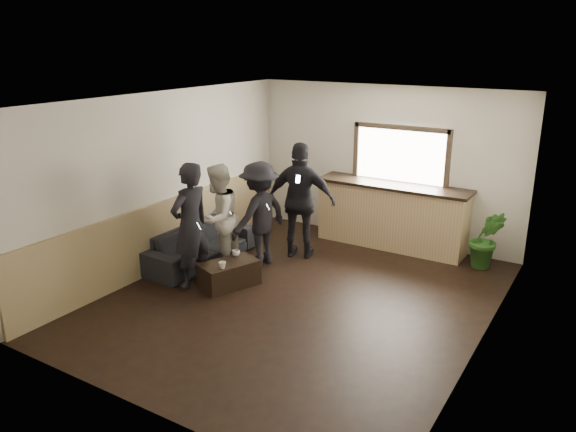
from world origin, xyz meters
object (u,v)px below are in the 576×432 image
Objects in this scene: person_c at (259,214)px; person_d at (301,201)px; bar_counter at (392,212)px; sofa at (199,245)px; coffee_table at (229,274)px; person_b at (218,218)px; person_a at (190,225)px; potted_plant at (487,239)px; cup_a at (236,253)px; cup_b at (222,265)px.

person_d is (0.40, 0.64, 0.12)m from person_c.
sofa is at bearing -135.35° from bar_counter.
bar_counter is 3.16× the size of coffee_table.
person_b is (0.45, -0.03, 0.56)m from sofa.
bar_counter is 1.58× the size of person_c.
sofa is at bearing 22.51° from person_d.
coffee_table is at bearing 38.88° from person_b.
coffee_table is 0.45× the size of person_a.
potted_plant is 0.57× the size of person_b.
potted_plant is at bearing 111.30° from person_b.
bar_counter is 3.69m from person_a.
person_a is 2.02m from person_d.
sofa is at bearing -104.66° from person_b.
person_d is (-1.12, -1.28, 0.34)m from bar_counter.
person_a reaches higher than person_c.
person_d is at bearing -47.71° from sofa.
coffee_table is at bearing -116.20° from bar_counter.
cup_a is 0.84m from person_a.
sofa is at bearing -51.65° from person_c.
coffee_table is at bearing -77.40° from cup_a.
person_d is at bearing 132.96° from person_b.
cup_a is at bearing 14.13° from person_c.
coffee_table is 0.93m from person_a.
sofa is 1.20× the size of person_b.
person_d reaches higher than sofa.
sofa is at bearing 165.76° from cup_a.
bar_counter is 3.25m from coffee_table.
coffee_table is (1.00, -0.50, -0.11)m from sofa.
person_d reaches higher than cup_b.
cup_a is 0.51m from cup_b.
cup_a is 1.10× the size of cup_b.
person_b reaches higher than potted_plant.
person_a is 1.28m from person_c.
cup_b is at bearing 30.49° from person_b.
person_c is at bearing 97.85° from cup_b.
person_c is (0.45, 0.50, -0.00)m from person_b.
person_b is 0.67m from person_c.
cup_b is at bearing 64.70° from person_d.
person_c reaches higher than cup_a.
person_d is (0.23, 1.85, 0.55)m from cup_b.
person_d reaches higher than person_c.
bar_counter is at bearing 154.64° from person_a.
person_c is at bearing -128.41° from bar_counter.
person_a is (-0.49, -0.25, 0.75)m from coffee_table.
bar_counter reaches higher than person_d.
person_b is at bearing 35.42° from person_d.
person_a is at bearing -7.11° from person_c.
bar_counter is 22.94× the size of cup_a.
person_c reaches higher than potted_plant.
cup_b reaches higher than cup_a.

